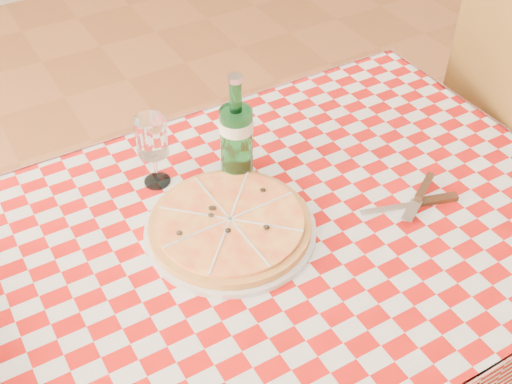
% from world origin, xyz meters
% --- Properties ---
extents(dining_table, '(1.20, 0.80, 0.75)m').
position_xyz_m(dining_table, '(0.00, 0.00, 0.66)').
color(dining_table, brown).
rests_on(dining_table, ground).
extents(tablecloth, '(1.30, 0.90, 0.01)m').
position_xyz_m(tablecloth, '(0.00, 0.00, 0.75)').
color(tablecloth, '#A20D0A').
rests_on(tablecloth, dining_table).
extents(pizza_plate, '(0.35, 0.35, 0.04)m').
position_xyz_m(pizza_plate, '(-0.09, 0.04, 0.78)').
color(pizza_plate, '#D28A46').
rests_on(pizza_plate, tablecloth).
extents(water_bottle, '(0.08, 0.08, 0.26)m').
position_xyz_m(water_bottle, '(0.00, 0.18, 0.89)').
color(water_bottle, '#19662D').
rests_on(water_bottle, tablecloth).
extents(wine_glass, '(0.09, 0.09, 0.17)m').
position_xyz_m(wine_glass, '(-0.15, 0.25, 0.84)').
color(wine_glass, white).
rests_on(wine_glass, tablecloth).
extents(cutlery, '(0.26, 0.23, 0.02)m').
position_xyz_m(cutlery, '(0.28, -0.09, 0.77)').
color(cutlery, silver).
rests_on(cutlery, tablecloth).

